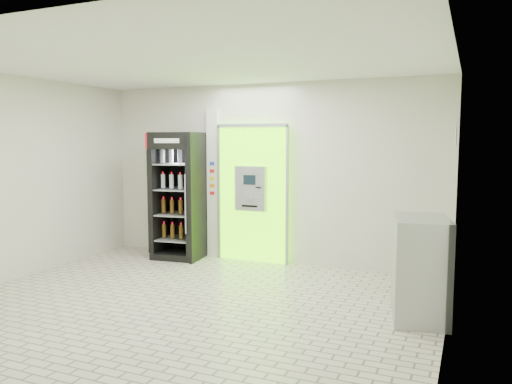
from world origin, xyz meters
The scene contains 7 objects.
ground centered at (0.00, 0.00, 0.00)m, with size 6.00×6.00×0.00m, color #BEB49D.
room_shell centered at (0.00, 0.00, 1.84)m, with size 6.00×6.00×6.00m.
atm_assembly centered at (-0.20, 2.41, 1.17)m, with size 1.30×0.24×2.33m.
pillar centered at (-0.98, 2.45, 1.30)m, with size 0.22×0.11×2.60m.
beverage_cooler centered at (-1.48, 2.13, 1.05)m, with size 0.90×0.84×2.19m.
steel_cabinet centered at (2.69, 0.62, 0.59)m, with size 0.76×0.98×1.18m.
exit_sign centered at (2.99, 1.40, 2.12)m, with size 0.02×0.22×0.26m.
Camera 1 is at (3.20, -5.27, 2.06)m, focal length 35.00 mm.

